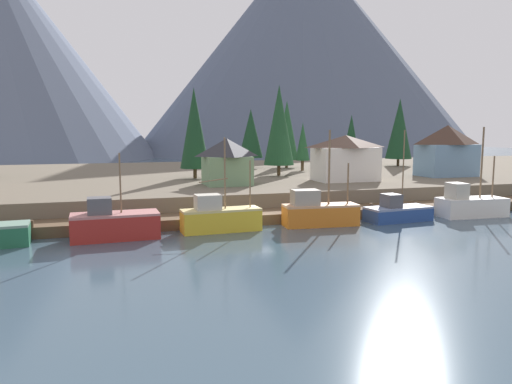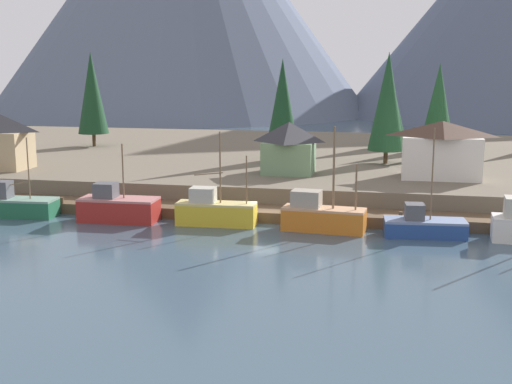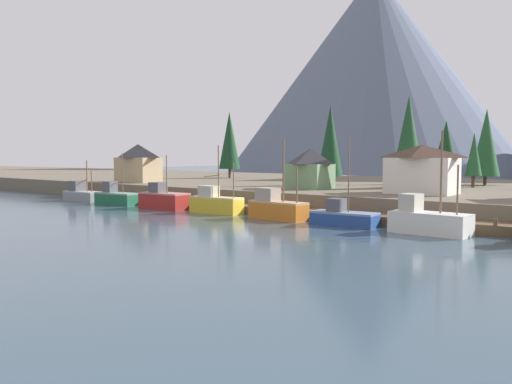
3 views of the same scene
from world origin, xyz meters
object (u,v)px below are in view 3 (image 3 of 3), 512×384
Objects in this scene: fishing_boat_blue at (343,217)px; conifer_far_left at (229,140)px; conifer_back_left at (408,136)px; fishing_boat_green at (117,197)px; fishing_boat_orange at (276,208)px; fishing_boat_white at (428,220)px; conifer_centre at (486,143)px; house_green at (310,168)px; conifer_mid_left at (446,147)px; fishing_boat_yellow at (215,203)px; conifer_mid_right at (330,141)px; fishing_boat_grey at (82,194)px; conifer_near_left at (474,155)px; house_tan at (138,163)px; fishing_boat_red at (164,199)px; house_white at (422,169)px.

fishing_boat_blue is 0.67× the size of conifer_far_left.
conifer_back_left is 0.98× the size of conifer_far_left.
fishing_boat_orange is at bearing -3.65° from fishing_boat_green.
conifer_centre is at bearing 101.98° from fishing_boat_white.
house_green is 14.82m from conifer_back_left.
fishing_boat_blue is 26.75m from conifer_back_left.
conifer_back_left is at bearing 120.06° from fishing_boat_white.
fishing_boat_yellow is at bearing -110.50° from conifer_mid_left.
fishing_boat_white is at bearing -32.11° from conifer_far_left.
fishing_boat_orange reaches higher than fishing_boat_green.
conifer_mid_right reaches higher than fishing_boat_green.
conifer_far_left is at bearing -173.70° from conifer_centre.
fishing_boat_blue is at bearing -85.16° from conifer_mid_left.
fishing_boat_grey is 9.02m from fishing_boat_green.
fishing_boat_orange is at bearing -110.25° from conifer_near_left.
conifer_far_left is (1.76, 22.09, 4.30)m from house_tan.
conifer_far_left is (-36.68, 33.73, 8.84)m from fishing_boat_orange.
fishing_boat_blue is at bearing -14.06° from house_tan.
fishing_boat_yellow is 15.99m from house_green.
conifer_centre is at bearing 40.14° from fishing_boat_green.
fishing_boat_green is 35.93m from conifer_far_left.
conifer_back_left is (10.23, 9.74, 4.49)m from house_green.
fishing_boat_red is at bearing -127.76° from conifer_centre.
fishing_boat_grey is 63.58m from conifer_centre.
house_green is (-13.83, 15.20, 4.46)m from fishing_boat_blue.
fishing_boat_blue is (27.28, -0.02, -0.35)m from fishing_boat_red.
conifer_mid_left reaches higher than fishing_boat_grey.
fishing_boat_yellow is at bearing -177.23° from fishing_boat_white.
fishing_boat_green is 0.63× the size of conifer_centre.
fishing_boat_red is at bearing -61.99° from conifer_far_left.
conifer_back_left reaches higher than fishing_boat_yellow.
fishing_boat_blue is at bearing -3.92° from fishing_boat_green.
conifer_near_left is (21.48, 32.01, 6.00)m from fishing_boat_yellow.
fishing_boat_red is (10.18, 0.00, 0.21)m from fishing_boat_green.
fishing_boat_blue is 8.80m from fishing_boat_white.
conifer_centre is at bearing 78.57° from fishing_boat_orange.
fishing_boat_yellow is 0.81× the size of conifer_mid_left.
house_tan is at bearing -157.74° from conifer_near_left.
fishing_boat_grey is at bearing 174.90° from fishing_boat_green.
conifer_mid_left is at bearing 57.47° from fishing_boat_red.
conifer_mid_right is at bearing -142.47° from conifer_centre.
conifer_back_left reaches higher than fishing_boat_white.
conifer_far_left reaches higher than conifer_back_left.
conifer_mid_right reaches higher than fishing_boat_red.
conifer_mid_right reaches higher than house_white.
conifer_far_left is (1.19, 33.67, 9.07)m from fishing_boat_grey.
house_green is 0.42× the size of conifer_far_left.
fishing_boat_white is (55.27, -0.27, 0.14)m from fishing_boat_grey.
fishing_boat_red is 0.88× the size of house_tan.
conifer_near_left is at bearing 54.04° from fishing_boat_yellow.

